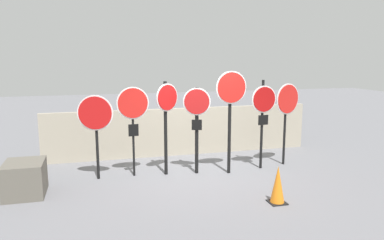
{
  "coord_description": "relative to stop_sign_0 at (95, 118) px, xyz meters",
  "views": [
    {
      "loc": [
        -2.48,
        -8.44,
        2.89
      ],
      "look_at": [
        -0.21,
        0.0,
        1.37
      ],
      "focal_mm": 35.0,
      "sensor_mm": 36.0,
      "label": 1
    }
  ],
  "objects": [
    {
      "name": "stop_sign_5",
      "position": [
        4.09,
        -0.21,
        0.11
      ],
      "size": [
        0.68,
        0.15,
        2.28
      ],
      "rotation": [
        0.0,
        0.0,
        0.11
      ],
      "color": "black",
      "rests_on": "ground"
    },
    {
      "name": "fence_back",
      "position": [
        2.43,
        1.65,
        -0.77
      ],
      "size": [
        7.77,
        0.12,
        1.38
      ],
      "color": "#A89E89",
      "rests_on": "ground"
    },
    {
      "name": "stop_sign_4",
      "position": [
        3.15,
        -0.38,
        0.34
      ],
      "size": [
        0.78,
        0.17,
        2.52
      ],
      "rotation": [
        0.0,
        0.0,
        0.09
      ],
      "color": "black",
      "rests_on": "ground"
    },
    {
      "name": "stop_sign_2",
      "position": [
        1.64,
        -0.07,
        0.12
      ],
      "size": [
        0.58,
        0.36,
        2.28
      ],
      "rotation": [
        0.0,
        0.0,
        0.55
      ],
      "color": "black",
      "rests_on": "ground"
    },
    {
      "name": "storage_crate",
      "position": [
        -1.48,
        -0.63,
        -1.1
      ],
      "size": [
        0.79,
        0.94,
        0.71
      ],
      "color": "#605B51",
      "rests_on": "ground"
    },
    {
      "name": "stop_sign_3",
      "position": [
        2.36,
        -0.17,
        -0.01
      ],
      "size": [
        0.64,
        0.22,
        2.13
      ],
      "rotation": [
        0.0,
        0.0,
        -0.27
      ],
      "color": "black",
      "rests_on": "ground"
    },
    {
      "name": "stop_sign_6",
      "position": [
        4.84,
        -0.04,
        0.15
      ],
      "size": [
        0.77,
        0.3,
        2.17
      ],
      "rotation": [
        0.0,
        0.0,
        0.34
      ],
      "color": "black",
      "rests_on": "ground"
    },
    {
      "name": "ground_plane",
      "position": [
        2.43,
        -0.28,
        -1.45
      ],
      "size": [
        40.0,
        40.0,
        0.0
      ],
      "primitive_type": "plane",
      "color": "slate"
    },
    {
      "name": "stop_sign_1",
      "position": [
        0.86,
        0.01,
        0.16
      ],
      "size": [
        0.76,
        0.13,
        2.16
      ],
      "rotation": [
        0.0,
        0.0,
        0.07
      ],
      "color": "black",
      "rests_on": "ground"
    },
    {
      "name": "stop_sign_0",
      "position": [
        0.0,
        0.0,
        0.0
      ],
      "size": [
        0.8,
        0.21,
        2.0
      ],
      "rotation": [
        0.0,
        0.0,
        -0.22
      ],
      "color": "black",
      "rests_on": "ground"
    },
    {
      "name": "traffic_cone_0",
      "position": [
        3.4,
        -2.38,
        -1.08
      ],
      "size": [
        0.34,
        0.34,
        0.75
      ],
      "color": "black",
      "rests_on": "ground"
    }
  ]
}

